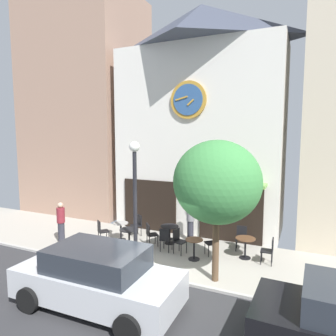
{
  "coord_description": "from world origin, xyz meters",
  "views": [
    {
      "loc": [
        3.82,
        -7.92,
        4.42
      ],
      "look_at": [
        -0.74,
        2.1,
        3.16
      ],
      "focal_mm": 32.61,
      "sensor_mm": 36.0,
      "label": 1
    }
  ],
  "objects_px": {
    "cafe_table_center": "(170,231)",
    "cafe_chair_near_lamp": "(178,239)",
    "street_lamp": "(135,200)",
    "cafe_chair_under_awning": "(269,249)",
    "cafe_table_center_right": "(194,246)",
    "cafe_table_near_door": "(245,244)",
    "cafe_chair_left_end": "(165,238)",
    "pedestrian_maroon": "(61,222)",
    "parked_car_silver": "(98,278)",
    "street_tree": "(217,182)",
    "cafe_table_center_left": "(121,229)",
    "cafe_chair_near_tree": "(213,241)",
    "cafe_chair_facing_street": "(137,223)",
    "cafe_chair_right_end": "(101,230)",
    "cafe_chair_facing_wall": "(150,233)",
    "cafe_chair_mid_row": "(241,236)",
    "cafe_table_near_curb": "(129,235)",
    "pedestrian_grey": "(190,220)"
  },
  "relations": [
    {
      "from": "cafe_chair_under_awning",
      "to": "parked_car_silver",
      "type": "height_order",
      "value": "parked_car_silver"
    },
    {
      "from": "cafe_table_center_left",
      "to": "cafe_chair_facing_street",
      "type": "xyz_separation_m",
      "value": [
        0.33,
        0.8,
        0.04
      ]
    },
    {
      "from": "street_lamp",
      "to": "cafe_chair_facing_street",
      "type": "bearing_deg",
      "value": 118.65
    },
    {
      "from": "street_tree",
      "to": "parked_car_silver",
      "type": "relative_size",
      "value": 0.98
    },
    {
      "from": "cafe_table_center_left",
      "to": "cafe_table_center_right",
      "type": "distance_m",
      "value": 3.48
    },
    {
      "from": "street_tree",
      "to": "cafe_chair_right_end",
      "type": "relative_size",
      "value": 4.71
    },
    {
      "from": "street_tree",
      "to": "cafe_chair_right_end",
      "type": "bearing_deg",
      "value": 166.39
    },
    {
      "from": "cafe_table_near_door",
      "to": "parked_car_silver",
      "type": "bearing_deg",
      "value": -121.99
    },
    {
      "from": "cafe_table_center",
      "to": "cafe_chair_near_lamp",
      "type": "height_order",
      "value": "cafe_chair_near_lamp"
    },
    {
      "from": "cafe_chair_under_awning",
      "to": "cafe_chair_near_tree",
      "type": "bearing_deg",
      "value": -179.96
    },
    {
      "from": "cafe_chair_near_lamp",
      "to": "cafe_chair_mid_row",
      "type": "bearing_deg",
      "value": 32.58
    },
    {
      "from": "cafe_chair_facing_street",
      "to": "pedestrian_maroon",
      "type": "xyz_separation_m",
      "value": [
        -2.34,
        -2.07,
        0.33
      ]
    },
    {
      "from": "cafe_chair_mid_row",
      "to": "pedestrian_maroon",
      "type": "relative_size",
      "value": 0.54
    },
    {
      "from": "cafe_chair_right_end",
      "to": "cafe_chair_near_tree",
      "type": "relative_size",
      "value": 1.0
    },
    {
      "from": "cafe_chair_facing_street",
      "to": "parked_car_silver",
      "type": "xyz_separation_m",
      "value": [
        1.83,
        -5.16,
        0.23
      ]
    },
    {
      "from": "cafe_table_center",
      "to": "cafe_chair_right_end",
      "type": "relative_size",
      "value": 0.81
    },
    {
      "from": "cafe_chair_near_lamp",
      "to": "pedestrian_maroon",
      "type": "relative_size",
      "value": 0.54
    },
    {
      "from": "cafe_chair_under_awning",
      "to": "street_tree",
      "type": "bearing_deg",
      "value": -125.73
    },
    {
      "from": "cafe_chair_under_awning",
      "to": "cafe_chair_near_lamp",
      "type": "bearing_deg",
      "value": -173.13
    },
    {
      "from": "pedestrian_maroon",
      "to": "street_lamp",
      "type": "bearing_deg",
      "value": -2.06
    },
    {
      "from": "cafe_chair_under_awning",
      "to": "cafe_table_center_right",
      "type": "bearing_deg",
      "value": -164.1
    },
    {
      "from": "cafe_table_center",
      "to": "street_tree",
      "type": "bearing_deg",
      "value": -41.84
    },
    {
      "from": "cafe_table_center_right",
      "to": "pedestrian_maroon",
      "type": "xyz_separation_m",
      "value": [
        -5.43,
        -0.67,
        0.38
      ]
    },
    {
      "from": "cafe_table_center_right",
      "to": "cafe_chair_near_lamp",
      "type": "height_order",
      "value": "cafe_chair_near_lamp"
    },
    {
      "from": "cafe_chair_left_end",
      "to": "cafe_chair_near_tree",
      "type": "xyz_separation_m",
      "value": [
        1.72,
        0.46,
        0.0
      ]
    },
    {
      "from": "cafe_table_center_left",
      "to": "cafe_chair_near_tree",
      "type": "bearing_deg",
      "value": 1.33
    },
    {
      "from": "cafe_chair_mid_row",
      "to": "cafe_chair_facing_street",
      "type": "height_order",
      "value": "same"
    },
    {
      "from": "cafe_chair_facing_street",
      "to": "cafe_chair_left_end",
      "type": "bearing_deg",
      "value": -31.86
    },
    {
      "from": "cafe_table_center_left",
      "to": "cafe_chair_near_tree",
      "type": "xyz_separation_m",
      "value": [
        3.92,
        0.09,
        0.04
      ]
    },
    {
      "from": "cafe_chair_facing_wall",
      "to": "cafe_table_center_left",
      "type": "bearing_deg",
      "value": 176.44
    },
    {
      "from": "cafe_table_near_curb",
      "to": "parked_car_silver",
      "type": "bearing_deg",
      "value": -70.0
    },
    {
      "from": "street_lamp",
      "to": "cafe_chair_near_lamp",
      "type": "height_order",
      "value": "street_lamp"
    },
    {
      "from": "cafe_table_near_door",
      "to": "cafe_chair_left_end",
      "type": "height_order",
      "value": "cafe_chair_left_end"
    },
    {
      "from": "cafe_table_center",
      "to": "parked_car_silver",
      "type": "distance_m",
      "value": 4.84
    },
    {
      "from": "street_lamp",
      "to": "cafe_table_center",
      "type": "bearing_deg",
      "value": 75.87
    },
    {
      "from": "street_lamp",
      "to": "cafe_chair_facing_wall",
      "type": "distance_m",
      "value": 2.06
    },
    {
      "from": "street_tree",
      "to": "pedestrian_maroon",
      "type": "bearing_deg",
      "value": 175.56
    },
    {
      "from": "cafe_table_near_curb",
      "to": "cafe_chair_under_awning",
      "type": "distance_m",
      "value": 5.11
    },
    {
      "from": "cafe_table_center_left",
      "to": "cafe_table_center",
      "type": "height_order",
      "value": "cafe_table_center_left"
    },
    {
      "from": "cafe_chair_near_tree",
      "to": "cafe_chair_facing_street",
      "type": "bearing_deg",
      "value": 168.9
    },
    {
      "from": "cafe_chair_near_lamp",
      "to": "cafe_chair_near_tree",
      "type": "relative_size",
      "value": 1.0
    },
    {
      "from": "cafe_chair_mid_row",
      "to": "pedestrian_maroon",
      "type": "xyz_separation_m",
      "value": [
        -6.76,
        -2.3,
        0.33
      ]
    },
    {
      "from": "cafe_table_center_left",
      "to": "cafe_chair_near_tree",
      "type": "height_order",
      "value": "cafe_chair_near_tree"
    },
    {
      "from": "street_lamp",
      "to": "cafe_chair_right_end",
      "type": "bearing_deg",
      "value": 157.91
    },
    {
      "from": "cafe_chair_near_tree",
      "to": "parked_car_silver",
      "type": "xyz_separation_m",
      "value": [
        -1.76,
        -4.45,
        0.23
      ]
    },
    {
      "from": "pedestrian_grey",
      "to": "parked_car_silver",
      "type": "bearing_deg",
      "value": -95.21
    },
    {
      "from": "street_lamp",
      "to": "pedestrian_maroon",
      "type": "xyz_separation_m",
      "value": [
        -3.54,
        0.13,
        -1.24
      ]
    },
    {
      "from": "cafe_chair_near_lamp",
      "to": "pedestrian_maroon",
      "type": "bearing_deg",
      "value": -168.13
    },
    {
      "from": "cafe_table_center",
      "to": "cafe_chair_near_lamp",
      "type": "xyz_separation_m",
      "value": [
        0.69,
        -0.76,
        0.01
      ]
    },
    {
      "from": "cafe_chair_facing_street",
      "to": "pedestrian_maroon",
      "type": "height_order",
      "value": "pedestrian_maroon"
    }
  ]
}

